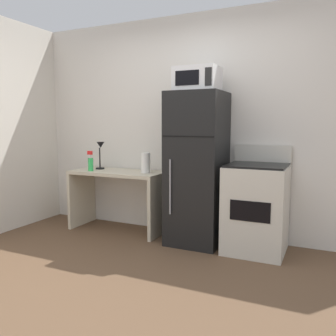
{
  "coord_description": "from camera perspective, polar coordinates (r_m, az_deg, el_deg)",
  "views": [
    {
      "loc": [
        1.46,
        -2.3,
        1.33
      ],
      "look_at": [
        -0.12,
        1.1,
        0.86
      ],
      "focal_mm": 37.61,
      "sensor_mm": 36.0,
      "label": 1
    }
  ],
  "objects": [
    {
      "name": "oven_range",
      "position": [
        3.79,
        14.07,
        -6.23
      ],
      "size": [
        0.61,
        0.61,
        1.1
      ],
      "color": "beige",
      "rests_on": "ground"
    },
    {
      "name": "wall_back_white",
      "position": [
        4.26,
        4.91,
        6.72
      ],
      "size": [
        5.0,
        0.1,
        2.6
      ],
      "primitive_type": "cube",
      "color": "silver",
      "rests_on": "ground"
    },
    {
      "name": "ground_plane",
      "position": [
        3.03,
        -7.11,
        -18.95
      ],
      "size": [
        12.0,
        12.0,
        0.0
      ],
      "primitive_type": "plane",
      "color": "brown"
    },
    {
      "name": "desk",
      "position": [
        4.45,
        -8.08,
        -3.34
      ],
      "size": [
        1.18,
        0.53,
        0.75
      ],
      "color": "beige",
      "rests_on": "ground"
    },
    {
      "name": "refrigerator",
      "position": [
        3.9,
        4.73,
        -0.15
      ],
      "size": [
        0.58,
        0.61,
        1.67
      ],
      "color": "black",
      "rests_on": "ground"
    },
    {
      "name": "desk_lamp",
      "position": [
        4.59,
        -10.91,
        2.78
      ],
      "size": [
        0.14,
        0.12,
        0.35
      ],
      "color": "black",
      "rests_on": "desk"
    },
    {
      "name": "microwave",
      "position": [
        3.88,
        4.77,
        14.12
      ],
      "size": [
        0.46,
        0.35,
        0.26
      ],
      "color": "silver",
      "rests_on": "refrigerator"
    },
    {
      "name": "paper_towel_roll",
      "position": [
        4.19,
        -3.63,
        0.83
      ],
      "size": [
        0.11,
        0.11,
        0.24
      ],
      "primitive_type": "cylinder",
      "color": "white",
      "rests_on": "desk"
    },
    {
      "name": "spray_bottle",
      "position": [
        4.47,
        -12.43,
        0.8
      ],
      "size": [
        0.06,
        0.06,
        0.25
      ],
      "color": "green",
      "rests_on": "desk"
    }
  ]
}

